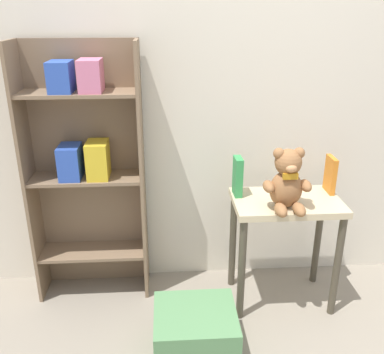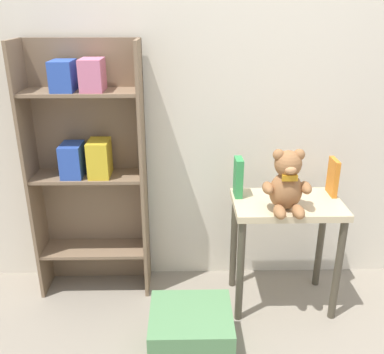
{
  "view_description": "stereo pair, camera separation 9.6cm",
  "coord_description": "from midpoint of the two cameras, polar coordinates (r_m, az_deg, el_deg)",
  "views": [
    {
      "loc": [
        -0.39,
        -1.06,
        1.6
      ],
      "look_at": [
        -0.25,
        1.02,
        0.76
      ],
      "focal_mm": 40.0,
      "sensor_mm": 36.0,
      "label": 1
    },
    {
      "loc": [
        -0.3,
        -1.07,
        1.6
      ],
      "look_at": [
        -0.25,
        1.02,
        0.76
      ],
      "focal_mm": 40.0,
      "sensor_mm": 36.0,
      "label": 2
    }
  ],
  "objects": [
    {
      "name": "book_standing_blue",
      "position": [
        2.37,
        13.53,
        -0.2
      ],
      "size": [
        0.03,
        0.11,
        0.19
      ],
      "primitive_type": "cube",
      "rotation": [
        0.0,
        0.0,
        0.03
      ],
      "color": "#2D51B7",
      "rests_on": "display_table"
    },
    {
      "name": "display_table",
      "position": [
        2.39,
        13.54,
        -5.9
      ],
      "size": [
        0.58,
        0.36,
        0.64
      ],
      "color": "beige",
      "rests_on": "ground_plane"
    },
    {
      "name": "storage_bin",
      "position": [
        2.2,
        1.2,
        -20.17
      ],
      "size": [
        0.39,
        0.35,
        0.25
      ],
      "color": "#568956",
      "rests_on": "ground_plane"
    },
    {
      "name": "bookshelf_side",
      "position": [
        2.42,
        -12.56,
        2.18
      ],
      "size": [
        0.63,
        0.23,
        1.45
      ],
      "color": "#7F664C",
      "rests_on": "ground_plane"
    },
    {
      "name": "book_standing_orange",
      "position": [
        2.45,
        19.36,
        -0.01
      ],
      "size": [
        0.03,
        0.12,
        0.2
      ],
      "primitive_type": "cube",
      "rotation": [
        0.0,
        0.0,
        -0.01
      ],
      "color": "orange",
      "rests_on": "display_table"
    },
    {
      "name": "teddy_bear",
      "position": [
        2.18,
        13.79,
        -0.82
      ],
      "size": [
        0.24,
        0.22,
        0.32
      ],
      "color": "#99663D",
      "rests_on": "display_table"
    },
    {
      "name": "book_standing_green",
      "position": [
        2.31,
        7.38,
        -0.05
      ],
      "size": [
        0.04,
        0.1,
        0.21
      ],
      "primitive_type": "cube",
      "rotation": [
        0.0,
        0.0,
        0.03
      ],
      "color": "#33934C",
      "rests_on": "display_table"
    },
    {
      "name": "wall_back",
      "position": [
        2.42,
        7.25,
        13.42
      ],
      "size": [
        4.8,
        0.06,
        2.5
      ],
      "color": "silver",
      "rests_on": "ground_plane"
    }
  ]
}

